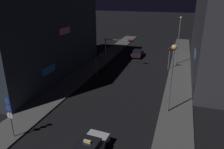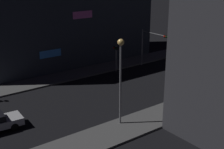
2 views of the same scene
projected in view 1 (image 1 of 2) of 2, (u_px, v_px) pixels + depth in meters
sidewalk_left at (93, 66)px, 37.12m from camera, size 3.34×58.33×0.17m
sidewalk_right at (179, 76)px, 32.93m from camera, size 3.34×58.33×0.17m
building_facade_left at (34, 25)px, 31.48m from camera, size 10.15×23.47×15.18m
far_car at (138, 53)px, 42.91m from camera, size 1.85×4.47×1.42m
traffic_light_overhead at (116, 46)px, 35.99m from camera, size 4.78×0.42×4.92m
traffic_light_left_kerb at (96, 59)px, 33.05m from camera, size 0.80×0.42×3.29m
traffic_light_right_kerb at (169, 54)px, 34.97m from camera, size 0.80×0.42×3.75m
sign_pole_left at (10, 114)px, 18.00m from camera, size 0.59×0.10×3.77m
street_lamp_near_block at (172, 66)px, 21.08m from camera, size 0.54×0.54×7.20m
street_lamp_far_block at (179, 37)px, 36.68m from camera, size 0.38×0.38×8.16m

